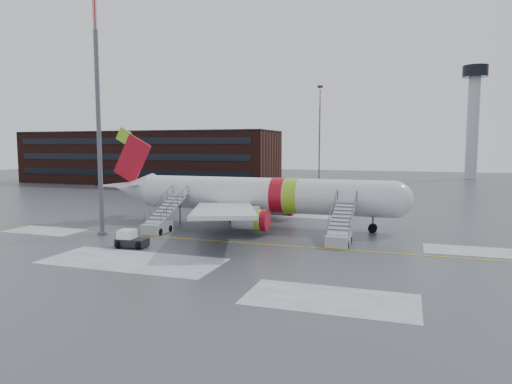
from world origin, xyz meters
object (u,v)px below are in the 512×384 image
(airstair_fwd, at_px, (340,232))
(pushback_tug, at_px, (130,239))
(airstair_aft, at_px, (161,222))
(light_mast_near, at_px, (98,103))
(airliner, at_px, (254,195))

(airstair_fwd, bearing_deg, pushback_tug, -157.30)
(pushback_tug, bearing_deg, airstair_fwd, 22.70)
(airstair_fwd, bearing_deg, airstair_aft, 180.00)
(airstair_fwd, distance_m, light_mast_near, 26.28)
(airliner, relative_size, light_mast_near, 1.39)
(light_mast_near, bearing_deg, pushback_tug, -33.22)
(airliner, distance_m, airstair_fwd, 12.62)
(airstair_fwd, relative_size, light_mast_near, 0.31)
(airstair_aft, bearing_deg, airstair_fwd, 0.00)
(airstair_fwd, height_order, airstair_aft, same)
(pushback_tug, relative_size, light_mast_near, 0.11)
(pushback_tug, xyz_separation_m, light_mast_near, (-5.82, 3.81, 12.38))
(airliner, distance_m, airstair_aft, 10.57)
(airliner, relative_size, airstair_fwd, 4.55)
(airstair_fwd, bearing_deg, light_mast_near, -171.55)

